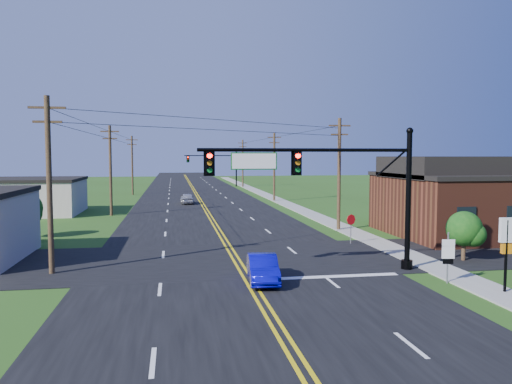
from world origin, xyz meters
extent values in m
plane|color=#274614|center=(0.00, 0.00, 0.00)|extent=(260.00, 260.00, 0.00)
cube|color=black|center=(0.00, 50.00, 0.02)|extent=(16.00, 220.00, 0.04)
cube|color=black|center=(0.00, 12.00, 0.02)|extent=(70.00, 10.00, 0.04)
cube|color=gray|center=(10.50, 40.00, 0.04)|extent=(2.00, 160.00, 0.08)
cylinder|color=black|center=(8.80, 8.00, 3.60)|extent=(0.28, 0.28, 7.20)
cylinder|color=black|center=(8.80, 8.00, 0.25)|extent=(0.60, 0.60, 0.50)
sphere|color=black|center=(8.80, 8.00, 7.30)|extent=(0.36, 0.36, 0.36)
cylinder|color=black|center=(3.30, 8.00, 6.30)|extent=(11.00, 0.18, 0.18)
cube|color=#045010|center=(0.60, 8.00, 5.75)|extent=(2.30, 0.06, 0.85)
cylinder|color=black|center=(8.80, 80.00, 3.60)|extent=(0.28, 0.28, 7.20)
cylinder|color=black|center=(8.80, 80.00, 0.25)|extent=(0.60, 0.60, 0.50)
sphere|color=black|center=(8.80, 80.00, 7.30)|extent=(0.36, 0.36, 0.36)
cylinder|color=black|center=(3.80, 80.00, 6.00)|extent=(10.00, 0.18, 0.18)
cube|color=#045010|center=(0.60, 80.00, 5.45)|extent=(2.30, 0.06, 0.85)
cube|color=#572618|center=(20.00, 18.00, 2.20)|extent=(14.00, 11.00, 4.40)
cube|color=black|center=(20.00, 18.00, 4.55)|extent=(14.20, 11.20, 0.30)
cube|color=silver|center=(-19.00, 38.00, 1.70)|extent=(12.00, 9.00, 3.40)
cube|color=black|center=(-19.00, 38.00, 3.55)|extent=(12.20, 9.20, 0.30)
cylinder|color=#39231A|center=(-9.50, 10.00, 4.50)|extent=(0.28, 0.28, 9.00)
cube|color=#39231A|center=(-9.50, 10.00, 8.40)|extent=(1.80, 0.12, 0.12)
cube|color=#39231A|center=(-9.50, 10.00, 7.70)|extent=(1.40, 0.12, 0.12)
cylinder|color=#39231A|center=(-9.50, 35.00, 4.50)|extent=(0.28, 0.28, 9.00)
cube|color=#39231A|center=(-9.50, 35.00, 8.40)|extent=(1.80, 0.12, 0.12)
cube|color=#39231A|center=(-9.50, 35.00, 7.70)|extent=(1.40, 0.12, 0.12)
cylinder|color=#39231A|center=(-9.50, 62.00, 4.50)|extent=(0.28, 0.28, 9.00)
cube|color=#39231A|center=(-9.50, 62.00, 8.40)|extent=(1.80, 0.12, 0.12)
cube|color=#39231A|center=(-9.50, 62.00, 7.70)|extent=(1.40, 0.12, 0.12)
cylinder|color=#39231A|center=(9.80, 22.00, 4.50)|extent=(0.28, 0.28, 9.00)
cube|color=#39231A|center=(9.80, 22.00, 8.40)|extent=(1.80, 0.12, 0.12)
cube|color=#39231A|center=(9.80, 22.00, 7.70)|extent=(1.40, 0.12, 0.12)
cylinder|color=#39231A|center=(9.80, 48.00, 4.50)|extent=(0.28, 0.28, 9.00)
cube|color=#39231A|center=(9.80, 48.00, 8.40)|extent=(1.80, 0.12, 0.12)
cube|color=#39231A|center=(9.80, 48.00, 7.70)|extent=(1.40, 0.12, 0.12)
cylinder|color=#39231A|center=(9.80, 78.00, 4.50)|extent=(0.28, 0.28, 9.00)
cube|color=#39231A|center=(9.80, 78.00, 8.40)|extent=(1.80, 0.12, 0.12)
cube|color=#39231A|center=(9.80, 78.00, 7.70)|extent=(1.40, 0.12, 0.12)
cylinder|color=#39231A|center=(16.00, 26.00, 0.92)|extent=(0.24, 0.24, 1.85)
sphere|color=#104310|center=(16.00, 26.00, 2.60)|extent=(3.00, 3.00, 3.00)
cylinder|color=#39231A|center=(13.00, 9.50, 0.66)|extent=(0.24, 0.24, 1.32)
sphere|color=#104310|center=(13.00, 9.50, 1.86)|extent=(2.00, 2.00, 2.00)
cylinder|color=#39231A|center=(-14.00, 22.00, 0.77)|extent=(0.24, 0.24, 1.54)
sphere|color=#104310|center=(-14.00, 22.00, 2.17)|extent=(2.40, 2.40, 2.40)
imported|color=#0908AF|center=(0.79, 6.61, 0.63)|extent=(1.68, 3.95, 1.27)
imported|color=#B0B0B5|center=(-1.66, 45.97, 0.67)|extent=(1.67, 3.95, 1.34)
cylinder|color=slate|center=(9.36, 5.01, 1.21)|extent=(0.09, 0.09, 2.43)
cube|color=white|center=(9.36, 4.98, 1.93)|extent=(0.61, 0.12, 0.33)
cube|color=white|center=(9.36, 4.98, 1.49)|extent=(0.61, 0.12, 0.61)
cube|color=black|center=(9.36, 4.98, 1.05)|extent=(0.50, 0.11, 0.24)
cylinder|color=slate|center=(8.50, 15.65, 0.96)|extent=(0.08, 0.08, 1.92)
cylinder|color=#BA0A10|center=(8.50, 15.62, 1.69)|extent=(0.70, 0.28, 0.73)
cylinder|color=black|center=(10.91, 3.00, 1.62)|extent=(0.14, 0.14, 3.24)
camera|label=1|loc=(-3.36, -16.36, 6.03)|focal=35.00mm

